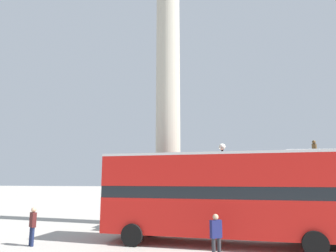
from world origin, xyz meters
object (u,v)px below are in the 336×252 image
at_px(monument_column, 168,146).
at_px(pedestrian_near_lamp, 33,224).
at_px(equestrian_statue, 319,196).
at_px(pedestrian_by_plinth, 216,234).
at_px(bus_b, 218,193).
at_px(street_lamp, 223,182).

xyz_separation_m(monument_column, pedestrian_near_lamp, (-4.97, -7.23, -4.28)).
height_order(equestrian_statue, pedestrian_by_plinth, equestrian_statue).
xyz_separation_m(bus_b, pedestrian_by_plinth, (-0.05, -2.85, -1.39)).
xyz_separation_m(street_lamp, pedestrian_near_lamp, (-8.66, -5.53, -1.88)).
bearing_deg(pedestrian_by_plinth, monument_column, 77.28).
relative_size(monument_column, equestrian_statue, 3.20).
distance_m(equestrian_statue, pedestrian_by_plinth, 15.00).
xyz_separation_m(pedestrian_near_lamp, pedestrian_by_plinth, (8.40, -1.00, -0.00)).
bearing_deg(pedestrian_by_plinth, street_lamp, 52.41).
xyz_separation_m(street_lamp, pedestrian_by_plinth, (-0.25, -6.53, -1.88)).
bearing_deg(bus_b, pedestrian_by_plinth, -87.55).
height_order(bus_b, pedestrian_near_lamp, bus_b).
relative_size(equestrian_statue, pedestrian_by_plinth, 3.53).
height_order(bus_b, street_lamp, street_lamp).
bearing_deg(equestrian_statue, monument_column, -124.75).
bearing_deg(bus_b, equestrian_statue, 58.23).
bearing_deg(bus_b, street_lamp, 90.24).
height_order(pedestrian_near_lamp, pedestrian_by_plinth, pedestrian_near_lamp).
height_order(street_lamp, pedestrian_by_plinth, street_lamp).
height_order(monument_column, pedestrian_by_plinth, monument_column).
bearing_deg(street_lamp, bus_b, -93.20).
xyz_separation_m(equestrian_statue, pedestrian_near_lamp, (-15.68, -12.09, -0.75)).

